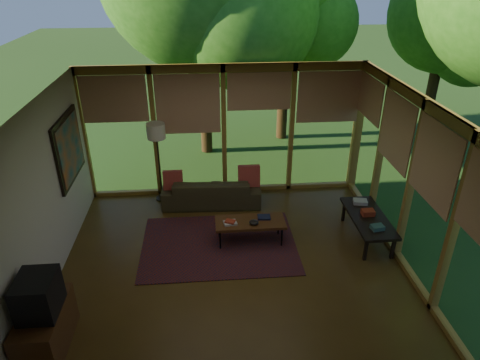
{
  "coord_description": "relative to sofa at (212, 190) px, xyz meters",
  "views": [
    {
      "loc": [
        -0.37,
        -5.57,
        4.43
      ],
      "look_at": [
        0.17,
        0.7,
        1.17
      ],
      "focal_mm": 32.0,
      "sensor_mm": 36.0,
      "label": 1
    }
  ],
  "objects": [
    {
      "name": "floor",
      "position": [
        0.29,
        -2.0,
        -0.29
      ],
      "size": [
        5.5,
        5.5,
        0.0
      ],
      "primitive_type": "plane",
      "color": "#563C16",
      "rests_on": "ground"
    },
    {
      "name": "ceiling",
      "position": [
        0.29,
        -2.0,
        2.41
      ],
      "size": [
        5.5,
        5.5,
        0.0
      ],
      "primitive_type": "plane",
      "rotation": [
        3.14,
        0.0,
        0.0
      ],
      "color": "white",
      "rests_on": "ground"
    },
    {
      "name": "wall_left",
      "position": [
        -2.46,
        -2.0,
        1.06
      ],
      "size": [
        0.04,
        5.0,
        2.7
      ],
      "primitive_type": "cube",
      "color": "beige",
      "rests_on": "ground"
    },
    {
      "name": "wall_front",
      "position": [
        0.29,
        -4.5,
        1.06
      ],
      "size": [
        5.5,
        0.04,
        2.7
      ],
      "primitive_type": "cube",
      "color": "beige",
      "rests_on": "ground"
    },
    {
      "name": "window_wall_back",
      "position": [
        0.29,
        0.5,
        1.06
      ],
      "size": [
        5.5,
        0.12,
        2.7
      ],
      "primitive_type": "cube",
      "color": "olive",
      "rests_on": "ground"
    },
    {
      "name": "window_wall_right",
      "position": [
        3.04,
        -2.0,
        1.06
      ],
      "size": [
        0.12,
        5.0,
        2.7
      ],
      "primitive_type": "cube",
      "color": "olive",
      "rests_on": "ground"
    },
    {
      "name": "exterior_lawn",
      "position": [
        8.29,
        6.0,
        -0.3
      ],
      "size": [
        40.0,
        40.0,
        0.0
      ],
      "primitive_type": "plane",
      "color": "#254B1C",
      "rests_on": "ground"
    },
    {
      "name": "tree_far",
      "position": [
        6.04,
        3.26,
        2.93
      ],
      "size": [
        2.91,
        2.91,
        4.68
      ],
      "color": "#372714",
      "rests_on": "ground"
    },
    {
      "name": "rug",
      "position": [
        0.08,
        -1.46,
        -0.28
      ],
      "size": [
        2.66,
        1.88,
        0.01
      ],
      "primitive_type": "cube",
      "color": "maroon",
      "rests_on": "floor"
    },
    {
      "name": "sofa",
      "position": [
        0.0,
        0.0,
        0.0
      ],
      "size": [
        1.99,
        0.85,
        0.57
      ],
      "primitive_type": "imported",
      "rotation": [
        0.0,
        0.0,
        3.1
      ],
      "color": "#3D361E",
      "rests_on": "floor"
    },
    {
      "name": "pillow_left",
      "position": [
        -0.75,
        -0.05,
        0.28
      ],
      "size": [
        0.38,
        0.2,
        0.4
      ],
      "primitive_type": "cube",
      "rotation": [
        -0.21,
        0.0,
        0.0
      ],
      "color": "maroon",
      "rests_on": "sofa"
    },
    {
      "name": "pillow_right",
      "position": [
        0.75,
        -0.05,
        0.31
      ],
      "size": [
        0.43,
        0.23,
        0.45
      ],
      "primitive_type": "cube",
      "rotation": [
        -0.21,
        0.0,
        0.0
      ],
      "color": "maroon",
      "rests_on": "sofa"
    },
    {
      "name": "ct_book_lower",
      "position": [
        0.28,
        -1.46,
        0.16
      ],
      "size": [
        0.25,
        0.2,
        0.03
      ],
      "primitive_type": "cube",
      "rotation": [
        0.0,
        0.0,
        0.18
      ],
      "color": "#ADA59D",
      "rests_on": "coffee_table"
    },
    {
      "name": "ct_book_upper",
      "position": [
        0.28,
        -1.46,
        0.18
      ],
      "size": [
        0.2,
        0.18,
        0.03
      ],
      "primitive_type": "cube",
      "rotation": [
        0.0,
        0.0,
        -0.41
      ],
      "color": "maroon",
      "rests_on": "coffee_table"
    },
    {
      "name": "ct_book_side",
      "position": [
        0.88,
        -1.33,
        0.16
      ],
      "size": [
        0.23,
        0.18,
        0.03
      ],
      "primitive_type": "cube",
      "rotation": [
        0.0,
        0.0,
        -0.06
      ],
      "color": "black",
      "rests_on": "coffee_table"
    },
    {
      "name": "ct_bowl",
      "position": [
        0.68,
        -1.51,
        0.18
      ],
      "size": [
        0.16,
        0.16,
        0.07
      ],
      "primitive_type": "ellipsoid",
      "color": "black",
      "rests_on": "coffee_table"
    },
    {
      "name": "media_cabinet",
      "position": [
        -2.18,
        -3.47,
        0.01
      ],
      "size": [
        0.5,
        1.0,
        0.6
      ],
      "primitive_type": "cube",
      "color": "#532F16",
      "rests_on": "floor"
    },
    {
      "name": "television",
      "position": [
        -2.16,
        -3.47,
        0.56
      ],
      "size": [
        0.45,
        0.55,
        0.5
      ],
      "primitive_type": "cube",
      "color": "black",
      "rests_on": "media_cabinet"
    },
    {
      "name": "console_book_a",
      "position": [
        2.69,
        -1.88,
        0.21
      ],
      "size": [
        0.22,
        0.18,
        0.07
      ],
      "primitive_type": "cube",
      "rotation": [
        0.0,
        0.0,
        0.14
      ],
      "color": "#335A53",
      "rests_on": "side_console"
    },
    {
      "name": "console_book_b",
      "position": [
        2.69,
        -1.43,
        0.22
      ],
      "size": [
        0.21,
        0.16,
        0.1
      ],
      "primitive_type": "cube",
      "rotation": [
        0.0,
        0.0,
        -0.0
      ],
      "color": "maroon",
      "rests_on": "side_console"
    },
    {
      "name": "console_book_c",
      "position": [
        2.69,
        -1.03,
        0.2
      ],
      "size": [
        0.28,
        0.23,
        0.07
      ],
      "primitive_type": "cube",
      "rotation": [
        0.0,
        0.0,
        -0.21
      ],
      "color": "#ADA59D",
      "rests_on": "side_console"
    },
    {
      "name": "floor_lamp",
      "position": [
        -1.03,
        0.25,
        1.12
      ],
      "size": [
        0.36,
        0.36,
        1.65
      ],
      "color": "black",
      "rests_on": "floor"
    },
    {
      "name": "coffee_table",
      "position": [
        0.63,
        -1.41,
        0.11
      ],
      "size": [
        1.2,
        0.5,
        0.43
      ],
      "color": "#532F16",
      "rests_on": "floor"
    },
    {
      "name": "side_console",
      "position": [
        2.69,
        -1.48,
        0.12
      ],
      "size": [
        0.6,
        1.4,
        0.46
      ],
      "color": "black",
      "rests_on": "floor"
    },
    {
      "name": "wall_painting",
      "position": [
        -2.42,
        -0.6,
        1.26
      ],
      "size": [
        0.06,
        1.35,
        1.15
      ],
      "color": "black",
      "rests_on": "wall_left"
    }
  ]
}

